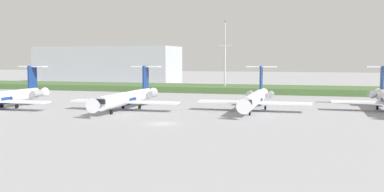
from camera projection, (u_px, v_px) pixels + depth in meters
name	position (u px, v px, depth m)	size (l,w,h in m)	color
ground_plane	(204.00, 105.00, 102.98)	(500.00, 500.00, 0.00)	#939399
grass_berm	(235.00, 89.00, 143.59)	(320.00, 20.00, 1.85)	#426033
regional_jet_second	(3.00, 97.00, 95.01)	(22.81, 31.00, 9.00)	silver
regional_jet_third	(128.00, 98.00, 93.81)	(22.81, 31.00, 9.00)	silver
regional_jet_fourth	(255.00, 98.00, 92.25)	(22.81, 31.00, 9.00)	silver
antenna_mast	(225.00, 62.00, 142.81)	(4.40, 0.50, 22.57)	#B2B2B7
distant_hangar	(108.00, 65.00, 193.09)	(59.84, 22.89, 15.54)	#9EA3AD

